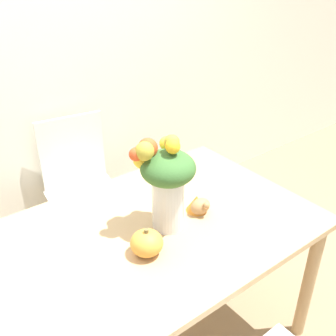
{
  "coord_description": "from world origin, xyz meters",
  "views": [
    {
      "loc": [
        -0.72,
        -1.08,
        1.75
      ],
      "look_at": [
        0.09,
        -0.03,
        1.01
      ],
      "focal_mm": 42.0,
      "sensor_mm": 36.0,
      "label": 1
    }
  ],
  "objects_px": {
    "flower_vase": "(164,179)",
    "dining_chair_near_window": "(83,190)",
    "pumpkin": "(147,243)",
    "turkey_figurine": "(198,204)"
  },
  "relations": [
    {
      "from": "turkey_figurine",
      "to": "pumpkin",
      "type": "bearing_deg",
      "value": -165.52
    },
    {
      "from": "flower_vase",
      "to": "pumpkin",
      "type": "bearing_deg",
      "value": -148.15
    },
    {
      "from": "flower_vase",
      "to": "dining_chair_near_window",
      "type": "xyz_separation_m",
      "value": [
        0.02,
        0.86,
        -0.49
      ]
    },
    {
      "from": "flower_vase",
      "to": "dining_chair_near_window",
      "type": "distance_m",
      "value": 0.99
    },
    {
      "from": "dining_chair_near_window",
      "to": "pumpkin",
      "type": "bearing_deg",
      "value": -92.77
    },
    {
      "from": "flower_vase",
      "to": "pumpkin",
      "type": "distance_m",
      "value": 0.26
    },
    {
      "from": "pumpkin",
      "to": "turkey_figurine",
      "type": "height_order",
      "value": "pumpkin"
    },
    {
      "from": "pumpkin",
      "to": "dining_chair_near_window",
      "type": "xyz_separation_m",
      "value": [
        0.18,
        0.96,
        -0.32
      ]
    },
    {
      "from": "flower_vase",
      "to": "dining_chair_near_window",
      "type": "height_order",
      "value": "flower_vase"
    },
    {
      "from": "flower_vase",
      "to": "dining_chair_near_window",
      "type": "bearing_deg",
      "value": 88.55
    }
  ]
}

